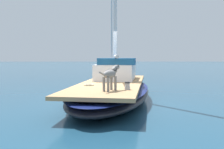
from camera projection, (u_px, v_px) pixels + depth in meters
The scene contains 7 objects.
ground_plane at pixel (111, 101), 9.10m from camera, with size 120.00×120.00×0.00m, color navy.
sailboat_main at pixel (111, 92), 9.07m from camera, with size 3.68×7.55×0.66m.
cabin_house at pixel (116, 71), 10.13m from camera, with size 1.75×2.43×0.84m.
dog_grey at pixel (111, 75), 6.91m from camera, with size 0.58×0.83×0.70m.
deck_winch at pixel (127, 86), 7.14m from camera, with size 0.16×0.16×0.21m.
coiled_rope at pixel (89, 85), 8.15m from camera, with size 0.32×0.32×0.04m, color beige.
moored_boat_far_astern at pixel (112, 68), 21.38m from camera, with size 2.19×6.01×7.07m.
Camera 1 is at (-0.16, -9.01, 1.59)m, focal length 41.77 mm.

